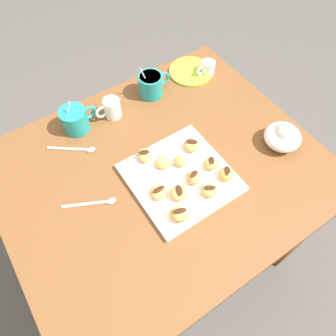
% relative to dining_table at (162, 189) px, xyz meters
% --- Properties ---
extents(ground_plane, '(8.00, 8.00, 0.00)m').
position_rel_dining_table_xyz_m(ground_plane, '(0.00, 0.00, -0.61)').
color(ground_plane, '#514C47').
extents(dining_table, '(1.02, 0.85, 0.75)m').
position_rel_dining_table_xyz_m(dining_table, '(0.00, 0.00, 0.00)').
color(dining_table, brown).
rests_on(dining_table, ground_plane).
extents(pastry_plate_square, '(0.30, 0.30, 0.02)m').
position_rel_dining_table_xyz_m(pastry_plate_square, '(0.03, -0.06, 0.14)').
color(pastry_plate_square, white).
rests_on(pastry_plate_square, dining_table).
extents(coffee_mug_teal_left, '(0.13, 0.09, 0.13)m').
position_rel_dining_table_xyz_m(coffee_mug_teal_left, '(-0.15, 0.31, 0.18)').
color(coffee_mug_teal_left, teal).
rests_on(coffee_mug_teal_left, dining_table).
extents(coffee_mug_teal_right, '(0.13, 0.09, 0.13)m').
position_rel_dining_table_xyz_m(coffee_mug_teal_right, '(0.16, 0.31, 0.18)').
color(coffee_mug_teal_right, teal).
rests_on(coffee_mug_teal_right, dining_table).
extents(cream_pitcher_white, '(0.10, 0.06, 0.07)m').
position_rel_dining_table_xyz_m(cream_pitcher_white, '(-0.02, 0.29, 0.17)').
color(cream_pitcher_white, white).
rests_on(cream_pitcher_white, dining_table).
extents(ice_cream_bowl, '(0.12, 0.12, 0.09)m').
position_rel_dining_table_xyz_m(ice_cream_bowl, '(0.39, -0.14, 0.17)').
color(ice_cream_bowl, white).
rests_on(ice_cream_bowl, dining_table).
extents(chocolate_sauce_pitcher, '(0.09, 0.05, 0.06)m').
position_rel_dining_table_xyz_m(chocolate_sauce_pitcher, '(0.40, 0.28, 0.16)').
color(chocolate_sauce_pitcher, white).
rests_on(chocolate_sauce_pitcher, dining_table).
extents(saucer_lime_left, '(0.17, 0.17, 0.01)m').
position_rel_dining_table_xyz_m(saucer_lime_left, '(0.35, 0.32, 0.14)').
color(saucer_lime_left, '#9EC633').
rests_on(saucer_lime_left, dining_table).
extents(loose_spoon_near_saucer, '(0.15, 0.08, 0.01)m').
position_rel_dining_table_xyz_m(loose_spoon_near_saucer, '(-0.23, 0.01, 0.14)').
color(loose_spoon_near_saucer, silver).
rests_on(loose_spoon_near_saucer, dining_table).
extents(loose_spoon_by_plate, '(0.14, 0.10, 0.01)m').
position_rel_dining_table_xyz_m(loose_spoon_by_plate, '(-0.20, 0.22, 0.14)').
color(loose_spoon_by_plate, silver).
rests_on(loose_spoon_by_plate, dining_table).
extents(beignet_0, '(0.07, 0.07, 0.03)m').
position_rel_dining_table_xyz_m(beignet_0, '(0.12, 0.01, 0.17)').
color(beignet_0, '#DBA351').
rests_on(beignet_0, pastry_plate_square).
extents(chocolate_drizzle_0, '(0.04, 0.04, 0.00)m').
position_rel_dining_table_xyz_m(chocolate_drizzle_0, '(0.12, 0.01, 0.18)').
color(chocolate_drizzle_0, '#381E11').
rests_on(chocolate_drizzle_0, beignet_0).
extents(beignet_1, '(0.06, 0.06, 0.04)m').
position_rel_dining_table_xyz_m(beignet_1, '(0.13, -0.09, 0.17)').
color(beignet_1, '#DBA351').
rests_on(beignet_1, pastry_plate_square).
extents(chocolate_drizzle_1, '(0.03, 0.03, 0.00)m').
position_rel_dining_table_xyz_m(chocolate_drizzle_1, '(0.13, -0.09, 0.19)').
color(chocolate_drizzle_1, '#381E11').
rests_on(chocolate_drizzle_1, beignet_1).
extents(beignet_2, '(0.06, 0.06, 0.03)m').
position_rel_dining_table_xyz_m(beignet_2, '(-0.02, -0.12, 0.17)').
color(beignet_2, '#DBA351').
rests_on(beignet_2, pastry_plate_square).
extents(chocolate_drizzle_2, '(0.03, 0.04, 0.00)m').
position_rel_dining_table_xyz_m(chocolate_drizzle_2, '(-0.02, -0.12, 0.18)').
color(chocolate_drizzle_2, '#381E11').
rests_on(chocolate_drizzle_2, beignet_2).
extents(beignet_3, '(0.07, 0.06, 0.03)m').
position_rel_dining_table_xyz_m(beignet_3, '(0.01, 0.00, 0.17)').
color(beignet_3, '#DBA351').
rests_on(beignet_3, pastry_plate_square).
extents(beignet_4, '(0.07, 0.07, 0.04)m').
position_rel_dining_table_xyz_m(beignet_4, '(0.14, -0.15, 0.17)').
color(beignet_4, '#DBA351').
rests_on(beignet_4, pastry_plate_square).
extents(chocolate_drizzle_4, '(0.03, 0.04, 0.00)m').
position_rel_dining_table_xyz_m(chocolate_drizzle_4, '(0.14, -0.15, 0.19)').
color(chocolate_drizzle_4, '#381E11').
rests_on(chocolate_drizzle_4, beignet_4).
extents(beignet_5, '(0.07, 0.07, 0.03)m').
position_rel_dining_table_xyz_m(beignet_5, '(0.07, -0.16, 0.16)').
color(beignet_5, '#DBA351').
rests_on(beignet_5, pastry_plate_square).
extents(chocolate_drizzle_5, '(0.04, 0.03, 0.00)m').
position_rel_dining_table_xyz_m(chocolate_drizzle_5, '(0.07, -0.16, 0.18)').
color(chocolate_drizzle_5, '#381E11').
rests_on(chocolate_drizzle_5, beignet_5).
extents(beignet_6, '(0.05, 0.05, 0.04)m').
position_rel_dining_table_xyz_m(beignet_6, '(0.05, -0.10, 0.17)').
color(beignet_6, '#DBA351').
rests_on(beignet_6, pastry_plate_square).
extents(chocolate_drizzle_6, '(0.03, 0.03, 0.00)m').
position_rel_dining_table_xyz_m(chocolate_drizzle_6, '(0.05, -0.10, 0.19)').
color(chocolate_drizzle_6, '#381E11').
rests_on(chocolate_drizzle_6, beignet_6).
extents(beignet_7, '(0.06, 0.06, 0.03)m').
position_rel_dining_table_xyz_m(beignet_7, '(-0.03, 0.06, 0.17)').
color(beignet_7, '#DBA351').
rests_on(beignet_7, pastry_plate_square).
extents(chocolate_drizzle_7, '(0.04, 0.03, 0.00)m').
position_rel_dining_table_xyz_m(chocolate_drizzle_7, '(-0.03, 0.06, 0.18)').
color(chocolate_drizzle_7, '#381E11').
rests_on(chocolate_drizzle_7, beignet_7).
extents(beignet_8, '(0.07, 0.06, 0.03)m').
position_rel_dining_table_xyz_m(beignet_8, '(-0.06, -0.08, 0.16)').
color(beignet_8, '#DBA351').
rests_on(beignet_8, pastry_plate_square).
extents(chocolate_drizzle_8, '(0.04, 0.02, 0.00)m').
position_rel_dining_table_xyz_m(chocolate_drizzle_8, '(-0.06, -0.08, 0.18)').
color(chocolate_drizzle_8, '#381E11').
rests_on(chocolate_drizzle_8, beignet_8).
extents(beignet_9, '(0.07, 0.07, 0.04)m').
position_rel_dining_table_xyz_m(beignet_9, '(-0.05, -0.18, 0.17)').
color(beignet_9, '#DBA351').
rests_on(beignet_9, pastry_plate_square).
extents(chocolate_drizzle_9, '(0.04, 0.03, 0.00)m').
position_rel_dining_table_xyz_m(chocolate_drizzle_9, '(-0.05, -0.18, 0.19)').
color(chocolate_drizzle_9, '#381E11').
rests_on(chocolate_drizzle_9, beignet_9).
extents(beignet_10, '(0.05, 0.05, 0.03)m').
position_rel_dining_table_xyz_m(beignet_10, '(0.06, -0.03, 0.17)').
color(beignet_10, '#DBA351').
rests_on(beignet_10, pastry_plate_square).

